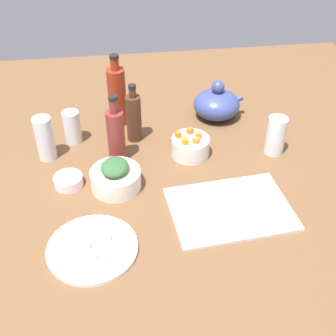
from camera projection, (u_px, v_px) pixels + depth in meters
tabletop at (168, 185)px, 135.97cm from camera, size 190.00×190.00×3.00cm
cutting_board at (230, 209)px, 124.56cm from camera, size 35.34×27.06×1.00cm
plate_tofu at (93, 248)px, 112.96cm from camera, size 23.36×23.36×1.20cm
bowl_greens at (116, 179)px, 131.00cm from camera, size 14.92×14.92×5.98cm
bowl_carrots at (190, 147)px, 143.76cm from camera, size 12.23×12.23×6.34cm
bowl_small_side at (68, 181)px, 132.56cm from camera, size 8.60×8.60×3.21cm
teapot at (217, 104)px, 160.92cm from camera, size 18.20×16.43×14.58cm
bottle_0 at (134, 117)px, 147.57cm from camera, size 5.05×5.05×20.58cm
bottle_1 at (116, 135)px, 137.89cm from camera, size 5.51×5.51×23.04cm
bottle_2 at (117, 95)px, 154.33cm from camera, size 6.30×6.30×26.02cm
drinking_glass_0 at (276, 136)px, 142.87cm from camera, size 6.27×6.27×12.94cm
drinking_glass_1 at (72, 127)px, 148.36cm from camera, size 5.72×5.72×11.36cm
drinking_glass_2 at (45, 138)px, 140.00cm from camera, size 5.85×5.85×14.75cm
carrot_cube_0 at (185, 141)px, 138.94cm from camera, size 1.82×1.82×1.80cm
carrot_cube_1 at (190, 131)px, 143.63cm from camera, size 2.52×2.52×1.80cm
carrot_cube_2 at (178, 135)px, 141.97cm from camera, size 2.05×2.05×1.80cm
carrot_cube_3 at (199, 135)px, 141.71cm from camera, size 1.82×1.82×1.80cm
carrot_cube_4 at (196, 140)px, 139.41cm from camera, size 2.53×2.53×1.80cm
chopped_greens_mound at (115, 167)px, 128.14cm from camera, size 9.84×10.86×3.29cm
tofu_cube_0 at (93, 257)px, 108.63cm from camera, size 3.11×3.11×2.20cm
tofu_cube_1 at (87, 243)px, 112.23cm from camera, size 2.82×2.82×2.20cm
tofu_cube_2 at (106, 237)px, 113.71cm from camera, size 2.84×2.84×2.20cm
tofu_cube_3 at (72, 247)px, 111.03cm from camera, size 2.98×2.98×2.20cm
dumpling_0 at (250, 209)px, 121.78cm from camera, size 7.51×7.52×2.98cm
dumpling_1 at (211, 219)px, 119.01cm from camera, size 5.80×5.80×2.47cm
dumpling_2 at (212, 189)px, 128.49cm from camera, size 6.52×6.53×2.50cm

